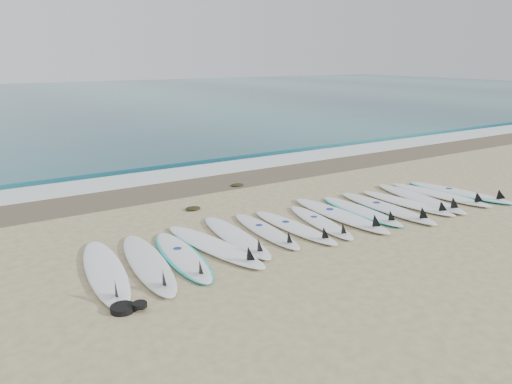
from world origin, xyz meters
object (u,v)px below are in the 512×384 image
surfboard_0 (106,272)px  surfboard_14 (460,192)px  surfboard_7 (321,222)px  leash_coil (126,308)px

surfboard_0 → surfboard_14: bearing=7.6°
surfboard_0 → surfboard_7: 4.35m
surfboard_0 → surfboard_14: surfboard_0 is taller
surfboard_0 → leash_coil: (-0.10, -1.25, -0.01)m
surfboard_0 → surfboard_14: 8.67m
surfboard_14 → leash_coil: size_ratio=5.98×
surfboard_7 → leash_coil: 4.63m
surfboard_7 → leash_coil: size_ratio=5.15×
surfboard_14 → leash_coil: bearing=179.5°
surfboard_0 → surfboard_7: bearing=8.7°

